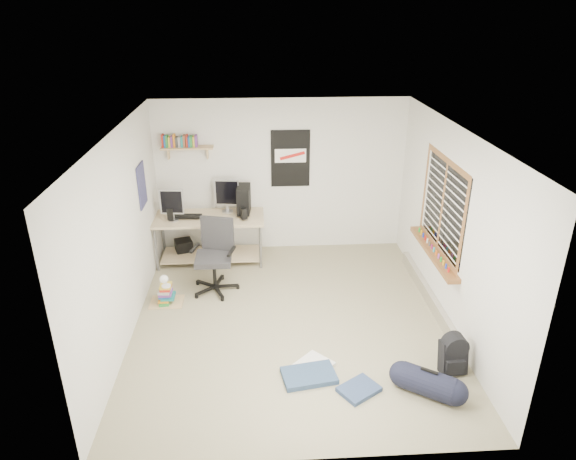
{
  "coord_description": "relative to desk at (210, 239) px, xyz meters",
  "views": [
    {
      "loc": [
        -0.37,
        -5.66,
        3.81
      ],
      "look_at": [
        0.0,
        0.42,
        1.11
      ],
      "focal_mm": 32.0,
      "sensor_mm": 36.0,
      "label": 1
    }
  ],
  "objects": [
    {
      "name": "back_wall",
      "position": [
        1.16,
        0.45,
        0.89
      ],
      "size": [
        4.0,
        0.01,
        2.5
      ],
      "primitive_type": "cube",
      "color": "silver",
      "rests_on": "ground"
    },
    {
      "name": "desk",
      "position": [
        0.0,
        0.0,
        0.0
      ],
      "size": [
        1.82,
        1.05,
        0.78
      ],
      "primitive_type": "cube",
      "rotation": [
        0.0,
        0.0,
        -0.19
      ],
      "color": "beige",
      "rests_on": "floor"
    },
    {
      "name": "backpack",
      "position": [
        2.91,
        -2.93,
        -0.16
      ],
      "size": [
        0.3,
        0.25,
        0.38
      ],
      "primitive_type": "cube",
      "rotation": [
        0.0,
        0.0,
        0.08
      ],
      "color": "black",
      "rests_on": "floor"
    },
    {
      "name": "duffel_bag",
      "position": [
        2.52,
        -3.28,
        -0.22
      ],
      "size": [
        0.4,
        0.4,
        0.57
      ],
      "primitive_type": "cylinder",
      "rotation": [
        0.0,
        0.0,
        -0.6
      ],
      "color": "black",
      "rests_on": "floor"
    },
    {
      "name": "jeans_a",
      "position": [
        1.29,
        -2.95,
        -0.33
      ],
      "size": [
        0.64,
        0.47,
        0.06
      ],
      "primitive_type": "cube",
      "rotation": [
        0.0,
        0.0,
        0.17
      ],
      "color": "navy",
      "rests_on": "floor"
    },
    {
      "name": "window",
      "position": [
        3.11,
        -1.51,
        1.08
      ],
      "size": [
        0.1,
        1.5,
        1.26
      ],
      "primitive_type": "cube",
      "color": "brown",
      "rests_on": "right_wall"
    },
    {
      "name": "speaker_right",
      "position": [
        0.55,
        -0.17,
        0.5
      ],
      "size": [
        0.11,
        0.11,
        0.17
      ],
      "primitive_type": "cube",
      "rotation": [
        0.0,
        0.0,
        0.4
      ],
      "color": "black",
      "rests_on": "desk"
    },
    {
      "name": "subwoofer",
      "position": [
        -0.45,
        0.16,
        -0.22
      ],
      "size": [
        0.33,
        0.33,
        0.29
      ],
      "primitive_type": "cube",
      "rotation": [
        0.0,
        0.0,
        0.31
      ],
      "color": "black",
      "rests_on": "floor"
    },
    {
      "name": "office_chair",
      "position": [
        0.13,
        -0.96,
        0.12
      ],
      "size": [
        0.85,
        0.85,
        1.06
      ],
      "primitive_type": "cube",
      "rotation": [
        0.0,
        0.0,
        -0.26
      ],
      "color": "#27272A",
      "rests_on": "floor"
    },
    {
      "name": "left_wall",
      "position": [
        -0.85,
        -1.81,
        0.89
      ],
      "size": [
        0.01,
        4.5,
        2.5
      ],
      "primitive_type": "cube",
      "color": "silver",
      "rests_on": "ground"
    },
    {
      "name": "poster_left_wall",
      "position": [
        -0.83,
        -0.61,
        1.14
      ],
      "size": [
        0.02,
        0.42,
        0.6
      ],
      "primitive_type": "cube",
      "color": "navy",
      "rests_on": "left_wall"
    },
    {
      "name": "desk_lamp",
      "position": [
        -0.51,
        -1.28,
        0.02
      ],
      "size": [
        0.16,
        0.23,
        0.21
      ],
      "primitive_type": "cube",
      "rotation": [
        0.0,
        0.0,
        0.19
      ],
      "color": "silver",
      "rests_on": "book_stack"
    },
    {
      "name": "tshirt",
      "position": [
        1.35,
        -2.77,
        -0.34
      ],
      "size": [
        0.55,
        0.55,
        0.04
      ],
      "primitive_type": "cube",
      "rotation": [
        0.0,
        0.0,
        0.78
      ],
      "color": "silver",
      "rests_on": "floor"
    },
    {
      "name": "pc_tower",
      "position": [
        0.55,
        0.12,
        0.63
      ],
      "size": [
        0.22,
        0.42,
        0.43
      ],
      "primitive_type": "cube",
      "rotation": [
        0.0,
        0.0,
        -0.07
      ],
      "color": "black",
      "rests_on": "desk"
    },
    {
      "name": "book_stack",
      "position": [
        -0.53,
        -1.26,
        -0.21
      ],
      "size": [
        0.47,
        0.41,
        0.28
      ],
      "primitive_type": "cube",
      "rotation": [
        0.0,
        0.0,
        0.2
      ],
      "color": "brown",
      "rests_on": "floor"
    },
    {
      "name": "keyboard",
      "position": [
        -0.33,
        -0.03,
        0.43
      ],
      "size": [
        0.46,
        0.19,
        0.02
      ],
      "primitive_type": "cube",
      "rotation": [
        0.0,
        0.0,
        -0.07
      ],
      "color": "black",
      "rests_on": "desk"
    },
    {
      "name": "ceiling",
      "position": [
        1.16,
        -1.81,
        2.14
      ],
      "size": [
        4.0,
        4.5,
        0.01
      ],
      "primitive_type": "cube",
      "color": "white",
      "rests_on": "ground"
    },
    {
      "name": "wall_shelf",
      "position": [
        -0.29,
        0.33,
        1.42
      ],
      "size": [
        0.8,
        0.22,
        0.24
      ],
      "primitive_type": "cube",
      "color": "tan",
      "rests_on": "back_wall"
    },
    {
      "name": "right_wall",
      "position": [
        3.16,
        -1.81,
        0.89
      ],
      "size": [
        0.01,
        4.5,
        2.5
      ],
      "primitive_type": "cube",
      "color": "silver",
      "rests_on": "ground"
    },
    {
      "name": "monitor_right",
      "position": [
        0.28,
        0.19,
        0.63
      ],
      "size": [
        0.4,
        0.15,
        0.43
      ],
      "primitive_type": "cube",
      "rotation": [
        0.0,
        0.0,
        -0.14
      ],
      "color": "#B2B3B8",
      "rests_on": "desk"
    },
    {
      "name": "poster_back_wall",
      "position": [
        1.31,
        0.42,
        1.19
      ],
      "size": [
        0.62,
        0.03,
        0.92
      ],
      "primitive_type": "cube",
      "color": "black",
      "rests_on": "back_wall"
    },
    {
      "name": "monitor_left",
      "position": [
        -0.53,
        -0.13,
        0.61
      ],
      "size": [
        0.36,
        0.12,
        0.39
      ],
      "primitive_type": "cube",
      "rotation": [
        0.0,
        0.0,
        -0.09
      ],
      "color": "#B3B4B8",
      "rests_on": "desk"
    },
    {
      "name": "speaker_left",
      "position": [
        -0.56,
        -0.12,
        0.51
      ],
      "size": [
        0.1,
        0.1,
        0.19
      ],
      "primitive_type": "cube",
      "rotation": [
        0.0,
        0.0,
        -0.06
      ],
      "color": "black",
      "rests_on": "desk"
    },
    {
      "name": "jeans_b",
      "position": [
        1.81,
        -3.2,
        -0.34
      ],
      "size": [
        0.51,
        0.48,
        0.05
      ],
      "primitive_type": "cube",
      "rotation": [
        0.0,
        0.0,
        0.58
      ],
      "color": "navy",
      "rests_on": "floor"
    },
    {
      "name": "baseboard_heater",
      "position": [
        3.11,
        -1.51,
        -0.28
      ],
      "size": [
        0.08,
        2.5,
        0.18
      ],
      "primitive_type": "cube",
      "color": "#B7B2A8",
      "rests_on": "floor"
    },
    {
      "name": "floor",
      "position": [
        1.16,
        -1.81,
        -0.37
      ],
      "size": [
        4.0,
        4.5,
        0.01
      ],
      "primitive_type": "cube",
      "color": "gray",
      "rests_on": "ground"
    }
  ]
}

